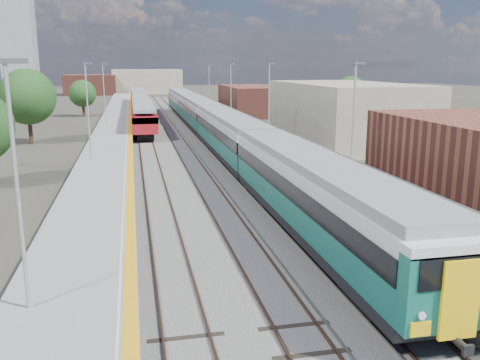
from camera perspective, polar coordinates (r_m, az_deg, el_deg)
name	(u,v)px	position (r m, az deg, el deg)	size (l,w,h in m)	color
ground	(194,139)	(58.39, -5.14, 4.56)	(320.00, 320.00, 0.00)	#47443A
ballast_bed	(173,137)	(60.63, -7.55, 4.83)	(10.50, 155.00, 0.06)	#565451
tracks	(177,134)	(62.33, -7.13, 5.13)	(8.96, 160.00, 0.17)	#4C3323
platform_right	(235,131)	(61.59, -0.53, 5.54)	(4.70, 155.00, 8.52)	slate
platform_left	(113,134)	(60.43, -14.02, 5.01)	(4.30, 155.00, 8.52)	slate
buildings	(87,56)	(146.44, -16.84, 13.20)	(72.00, 185.50, 40.00)	brown
green_train	(212,121)	(55.05, -3.22, 6.61)	(3.10, 86.09, 3.41)	black
red_train	(140,105)	(83.52, -11.14, 8.29)	(2.80, 56.84, 3.54)	black
tree_b	(27,97)	(58.72, -22.77, 8.60)	(5.88, 5.88, 7.97)	#382619
tree_c	(82,94)	(87.88, -17.27, 9.25)	(4.40, 4.40, 5.96)	#382619
tree_d	(350,93)	(77.64, 12.26, 9.50)	(4.97, 4.97, 6.73)	#382619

